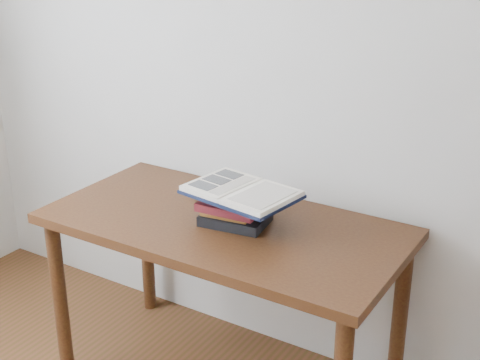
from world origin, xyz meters
The scene contains 3 objects.
desk centered at (-0.08, 1.38, 0.64)m, with size 1.37×0.69×0.73m.
book_stack centered at (-0.04, 1.39, 0.80)m, with size 0.26×0.21×0.13m.
open_book centered at (0.00, 1.37, 0.87)m, with size 0.43×0.32×0.03m.
Camera 1 is at (1.17, -0.53, 1.81)m, focal length 50.00 mm.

